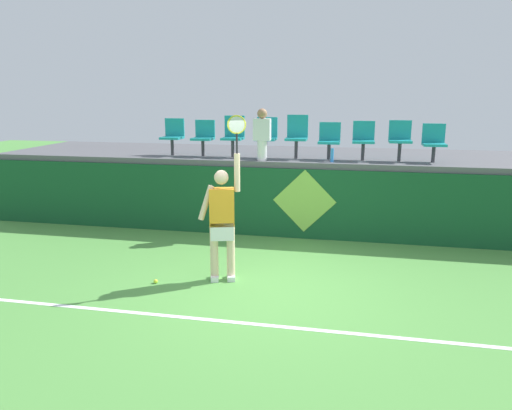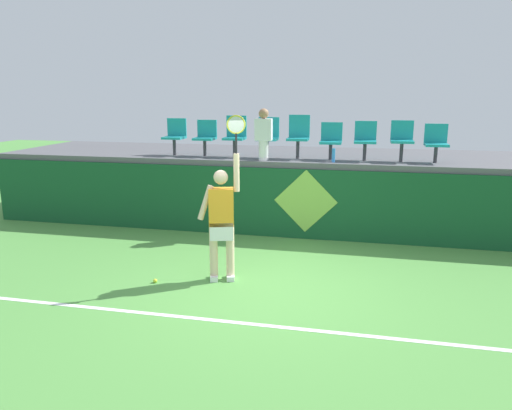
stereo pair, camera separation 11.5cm
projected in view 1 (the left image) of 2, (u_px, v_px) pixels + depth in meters
ground_plane at (268, 290)px, 7.31m from camera, size 40.00×40.00×0.00m
court_back_wall at (293, 203)px, 9.85m from camera, size 13.66×0.20×1.42m
spectator_platform at (302, 156)px, 11.06m from camera, size 13.66×2.99×0.12m
court_baseline_stripe at (252, 324)px, 6.22m from camera, size 12.30×0.08×0.01m
tennis_player at (222, 219)px, 7.49m from camera, size 0.74×0.35×2.58m
tennis_ball at (156, 281)px, 7.55m from camera, size 0.07×0.07×0.07m
water_bottle at (332, 155)px, 9.65m from camera, size 0.07×0.07×0.28m
stadium_chair_0 at (173, 135)px, 10.69m from camera, size 0.44×0.42×0.80m
stadium_chair_1 at (204, 136)px, 10.55m from camera, size 0.44×0.42×0.77m
stadium_chair_2 at (233, 134)px, 10.42m from camera, size 0.44×0.42×0.87m
stadium_chair_3 at (266, 135)px, 10.28m from camera, size 0.44×0.42×0.85m
stadium_chair_4 at (297, 135)px, 10.15m from camera, size 0.44×0.42×0.90m
stadium_chair_5 at (329, 139)px, 10.03m from camera, size 0.44×0.42×0.76m
stadium_chair_6 at (363, 138)px, 9.88m from camera, size 0.44×0.42×0.79m
stadium_chair_7 at (400, 138)px, 9.74m from camera, size 0.44×0.42×0.81m
stadium_chair_8 at (434, 141)px, 9.62m from camera, size 0.44×0.42×0.75m
spectator_0 at (262, 133)px, 9.82m from camera, size 0.34×0.20×1.05m
wall_signage_mount at (304, 239)px, 9.87m from camera, size 1.27×0.01×1.42m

